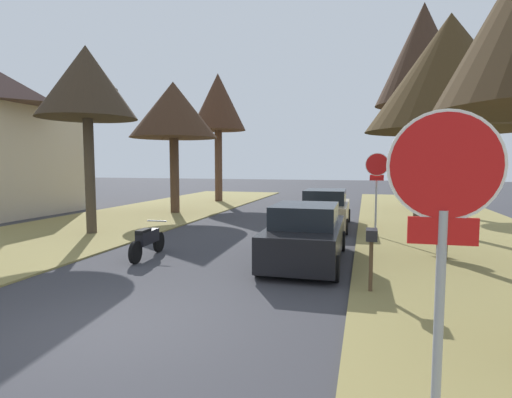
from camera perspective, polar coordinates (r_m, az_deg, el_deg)
ground_plane at (r=7.06m, az=-20.30°, el=-17.22°), size 120.00×120.00×0.00m
stop_sign_near at (r=3.23m, az=24.89°, el=-3.24°), size 0.81×0.07×2.98m
stop_sign_far at (r=14.88m, az=16.70°, el=3.09°), size 0.81×0.42×2.96m
street_tree_right_mid_a at (r=12.14m, az=25.63°, el=15.72°), size 4.23×4.23×6.48m
street_tree_right_mid_b at (r=18.18m, az=22.51°, el=18.25°), size 3.58×3.58×8.90m
street_tree_right_far at (r=24.70m, az=21.99°, el=12.83°), size 3.61×3.61×8.02m
street_tree_left_mid_a at (r=16.40m, az=-22.84°, el=14.80°), size 3.55×3.55×6.84m
street_tree_left_mid_b at (r=21.88m, az=-11.60°, el=12.10°), size 4.55×4.55×6.81m
street_tree_left_far at (r=28.16m, az=-5.39°, el=13.30°), size 3.74×3.74×8.66m
parked_sedan_black at (r=10.87m, az=7.05°, el=-5.14°), size 1.99×4.42×1.57m
parked_sedan_tan at (r=16.92m, az=9.77°, el=-1.53°), size 1.99×4.42×1.57m
parked_motorcycle at (r=11.75m, az=-15.10°, el=-5.70°), size 0.60×2.05×0.97m
curbside_mailbox at (r=8.50m, az=16.00°, el=-5.87°), size 0.22×0.44×1.27m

